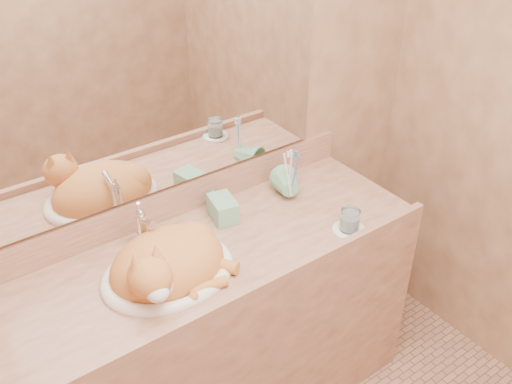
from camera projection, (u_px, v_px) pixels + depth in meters
wall_back at (159, 120)px, 1.95m from camera, size 2.40×0.02×2.50m
vanity_counter at (212, 337)px, 2.21m from camera, size 1.60×0.55×0.85m
mirror at (157, 82)px, 1.86m from camera, size 1.30×0.02×0.80m
sink_basin at (167, 258)px, 1.85m from camera, size 0.52×0.46×0.14m
faucet at (142, 228)px, 1.95m from camera, size 0.08×0.13×0.17m
cat at (167, 263)px, 1.84m from camera, size 0.40×0.33×0.22m
soap_dispenser at (229, 206)px, 2.05m from camera, size 0.10×0.10×0.19m
toothbrush_cup at (291, 191)px, 2.21m from camera, size 0.15×0.15×0.11m
toothbrushes at (292, 173)px, 2.16m from camera, size 0.04×0.04×0.23m
saucer at (349, 230)px, 2.08m from camera, size 0.12×0.12×0.01m
water_glass at (350, 220)px, 2.05m from camera, size 0.07×0.07×0.08m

